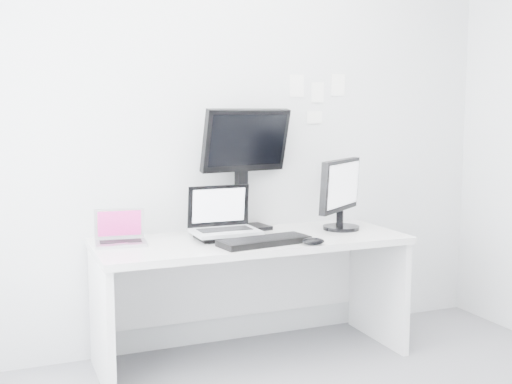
# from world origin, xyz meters

# --- Properties ---
(back_wall) EXTENTS (3.60, 0.00, 3.60)m
(back_wall) POSITION_xyz_m (0.00, 1.60, 1.35)
(back_wall) COLOR silver
(back_wall) RESTS_ON ground
(desk) EXTENTS (1.80, 0.70, 0.73)m
(desk) POSITION_xyz_m (0.00, 1.25, 0.36)
(desk) COLOR silver
(desk) RESTS_ON ground
(macbook) EXTENTS (0.30, 0.24, 0.21)m
(macbook) POSITION_xyz_m (-0.74, 1.34, 0.83)
(macbook) COLOR #BABABF
(macbook) RESTS_ON desk
(speaker) EXTENTS (0.12, 0.12, 0.21)m
(speaker) POSITION_xyz_m (-0.23, 1.47, 0.83)
(speaker) COLOR black
(speaker) RESTS_ON desk
(dell_laptop) EXTENTS (0.37, 0.29, 0.31)m
(dell_laptop) POSITION_xyz_m (-0.15, 1.28, 0.89)
(dell_laptop) COLOR #AAADB2
(dell_laptop) RESTS_ON desk
(rear_monitor) EXTENTS (0.59, 0.29, 0.77)m
(rear_monitor) POSITION_xyz_m (0.05, 1.50, 1.11)
(rear_monitor) COLOR black
(rear_monitor) RESTS_ON desk
(samsung_monitor) EXTENTS (0.53, 0.48, 0.45)m
(samsung_monitor) POSITION_xyz_m (0.62, 1.29, 0.96)
(samsung_monitor) COLOR black
(samsung_monitor) RESTS_ON desk
(keyboard) EXTENTS (0.54, 0.26, 0.03)m
(keyboard) POSITION_xyz_m (-0.00, 1.06, 0.75)
(keyboard) COLOR black
(keyboard) RESTS_ON desk
(mouse) EXTENTS (0.14, 0.12, 0.04)m
(mouse) POSITION_xyz_m (0.24, 0.94, 0.75)
(mouse) COLOR black
(mouse) RESTS_ON desk
(wall_note_0) EXTENTS (0.10, 0.00, 0.14)m
(wall_note_0) POSITION_xyz_m (0.45, 1.59, 1.62)
(wall_note_0) COLOR white
(wall_note_0) RESTS_ON back_wall
(wall_note_1) EXTENTS (0.09, 0.00, 0.13)m
(wall_note_1) POSITION_xyz_m (0.60, 1.59, 1.58)
(wall_note_1) COLOR white
(wall_note_1) RESTS_ON back_wall
(wall_note_2) EXTENTS (0.10, 0.00, 0.14)m
(wall_note_2) POSITION_xyz_m (0.75, 1.59, 1.63)
(wall_note_2) COLOR white
(wall_note_2) RESTS_ON back_wall
(wall_note_3) EXTENTS (0.11, 0.00, 0.08)m
(wall_note_3) POSITION_xyz_m (0.58, 1.59, 1.42)
(wall_note_3) COLOR white
(wall_note_3) RESTS_ON back_wall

